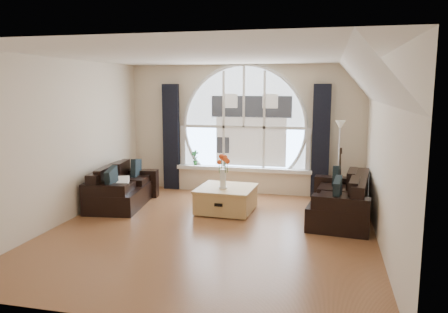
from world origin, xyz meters
TOP-DOWN VIEW (x-y plane):
  - ground at (0.00, 0.00)m, footprint 5.00×5.50m
  - ceiling at (0.00, 0.00)m, footprint 5.00×5.50m
  - wall_back at (0.00, 2.75)m, footprint 5.00×0.01m
  - wall_front at (0.00, -2.75)m, footprint 5.00×0.01m
  - wall_left at (-2.50, 0.00)m, footprint 0.01×5.50m
  - wall_right at (2.50, 0.00)m, footprint 0.01×5.50m
  - attic_slope at (2.20, 0.00)m, footprint 0.92×5.50m
  - arched_window at (0.00, 2.72)m, footprint 2.60×0.06m
  - window_sill at (0.00, 2.65)m, footprint 2.90×0.22m
  - window_frame at (0.00, 2.69)m, footprint 2.76×0.08m
  - neighbor_house at (0.15, 2.71)m, footprint 1.70×0.02m
  - curtain_left at (-1.60, 2.63)m, footprint 0.35×0.12m
  - curtain_right at (1.60, 2.63)m, footprint 0.35×0.12m
  - sofa_left at (-2.03, 1.10)m, footprint 1.02×1.72m
  - sofa_right at (1.96, 1.06)m, footprint 1.06×1.82m
  - coffee_chest at (-0.02, 1.15)m, footprint 1.04×1.04m
  - throw_blanket at (-2.07, 0.81)m, footprint 0.72×0.72m
  - vase_flowers at (-0.06, 1.06)m, footprint 0.24×0.24m
  - floor_lamp at (1.96, 2.31)m, footprint 0.24×0.24m
  - guitar at (1.99, 2.53)m, footprint 0.40×0.30m
  - potted_plant at (-1.07, 2.65)m, footprint 0.18×0.13m

SIDE VIEW (x-z plane):
  - ground at x=0.00m, z-range -0.01..0.01m
  - coffee_chest at x=-0.02m, z-range 0.00..0.49m
  - sofa_left at x=-2.03m, z-range 0.04..0.76m
  - sofa_right at x=1.96m, z-range 0.02..0.78m
  - throw_blanket at x=-2.07m, z-range 0.45..0.55m
  - window_sill at x=0.00m, z-range 0.47..0.55m
  - guitar at x=1.99m, z-range 0.00..1.06m
  - potted_plant at x=-1.07m, z-range 0.55..0.88m
  - floor_lamp at x=1.96m, z-range 0.00..1.60m
  - vase_flowers at x=-0.06m, z-range 0.49..1.19m
  - curtain_left at x=-1.60m, z-range 0.00..2.30m
  - curtain_right at x=1.60m, z-range 0.00..2.30m
  - wall_back at x=0.00m, z-range 0.00..2.70m
  - wall_front at x=0.00m, z-range 0.00..2.70m
  - wall_left at x=-2.50m, z-range 0.00..2.70m
  - wall_right at x=2.50m, z-range 0.00..2.70m
  - neighbor_house at x=0.15m, z-range 0.75..2.25m
  - arched_window at x=0.00m, z-range 0.55..2.70m
  - window_frame at x=0.00m, z-range 0.55..2.70m
  - attic_slope at x=2.20m, z-range 1.99..2.71m
  - ceiling at x=0.00m, z-range 2.70..2.71m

